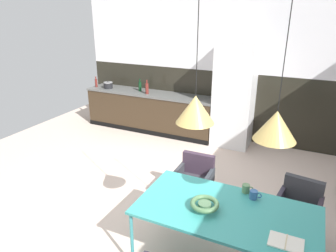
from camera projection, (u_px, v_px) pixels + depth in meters
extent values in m
plane|color=beige|center=(155.00, 216.00, 4.21)|extent=(8.48, 8.48, 0.00)
cube|color=black|center=(223.00, 105.00, 6.64)|extent=(6.53, 0.12, 1.43)
cube|color=white|center=(228.00, 35.00, 6.13)|extent=(6.53, 0.12, 1.43)
cube|color=#382A1B|center=(150.00, 112.00, 7.08)|extent=(3.02, 0.60, 0.85)
cube|color=#595B59|center=(150.00, 93.00, 6.92)|extent=(3.05, 0.63, 0.04)
cube|color=black|center=(144.00, 132.00, 6.96)|extent=(3.02, 0.01, 0.10)
cube|color=silver|center=(234.00, 95.00, 6.10)|extent=(0.75, 0.60, 2.09)
cube|color=teal|center=(226.00, 211.00, 3.15)|extent=(1.82, 0.96, 0.03)
cylinder|color=teal|center=(168.00, 198.00, 4.00)|extent=(0.04, 0.04, 0.70)
cylinder|color=teal|center=(315.00, 238.00, 3.30)|extent=(0.04, 0.04, 0.70)
cylinder|color=teal|center=(132.00, 241.00, 3.26)|extent=(0.04, 0.04, 0.70)
cube|color=#343138|center=(193.00, 182.00, 4.26)|extent=(0.49, 0.47, 0.06)
cube|color=#382938|center=(198.00, 164.00, 4.36)|extent=(0.46, 0.09, 0.31)
cube|color=#2F343A|center=(209.00, 179.00, 4.14)|extent=(0.06, 0.41, 0.14)
cube|color=#323238|center=(179.00, 172.00, 4.31)|extent=(0.06, 0.41, 0.14)
cylinder|color=black|center=(202.00, 206.00, 4.10)|extent=(0.02, 0.02, 0.38)
cylinder|color=black|center=(174.00, 199.00, 4.25)|extent=(0.02, 0.02, 0.38)
cylinder|color=black|center=(210.00, 192.00, 4.42)|extent=(0.02, 0.02, 0.38)
cylinder|color=black|center=(184.00, 186.00, 4.58)|extent=(0.02, 0.02, 0.38)
cylinder|color=black|center=(206.00, 210.00, 4.32)|extent=(0.02, 0.41, 0.02)
cylinder|color=black|center=(179.00, 203.00, 4.48)|extent=(0.02, 0.41, 0.02)
cube|color=#343138|center=(297.00, 211.00, 3.67)|extent=(0.54, 0.52, 0.06)
cube|color=#323338|center=(303.00, 190.00, 3.76)|extent=(0.46, 0.14, 0.31)
cube|color=#352C37|center=(319.00, 210.00, 3.52)|extent=(0.11, 0.42, 0.14)
cube|color=#332E3B|center=(280.00, 198.00, 3.75)|extent=(0.11, 0.42, 0.14)
cylinder|color=black|center=(309.00, 241.00, 3.50)|extent=(0.02, 0.02, 0.36)
cylinder|color=black|center=(274.00, 228.00, 3.70)|extent=(0.02, 0.02, 0.36)
cylinder|color=black|center=(315.00, 223.00, 3.79)|extent=(0.02, 0.02, 0.36)
cylinder|color=black|center=(282.00, 212.00, 4.00)|extent=(0.02, 0.02, 0.36)
cylinder|color=black|center=(310.00, 243.00, 3.71)|extent=(0.07, 0.41, 0.02)
cylinder|color=black|center=(276.00, 231.00, 3.91)|extent=(0.07, 0.41, 0.02)
cylinder|color=#4C704C|center=(204.00, 206.00, 3.14)|extent=(0.14, 0.14, 0.07)
torus|color=#4A7349|center=(205.00, 204.00, 3.13)|extent=(0.30, 0.30, 0.05)
cube|color=white|center=(277.00, 240.00, 2.72)|extent=(0.15, 0.20, 0.01)
cube|color=white|center=(295.00, 245.00, 2.66)|extent=(0.15, 0.20, 0.01)
cube|color=beige|center=(286.00, 242.00, 2.69)|extent=(0.01, 0.21, 0.00)
cylinder|color=#5B8456|center=(246.00, 188.00, 3.42)|extent=(0.08, 0.08, 0.10)
torus|color=#5B8456|center=(251.00, 189.00, 3.40)|extent=(0.07, 0.01, 0.07)
cylinder|color=#335B93|center=(253.00, 195.00, 3.31)|extent=(0.08, 0.08, 0.09)
torus|color=#335B93|center=(259.00, 195.00, 3.29)|extent=(0.07, 0.01, 0.07)
cylinder|color=black|center=(108.00, 85.00, 7.27)|extent=(0.21, 0.21, 0.13)
cylinder|color=gray|center=(108.00, 82.00, 7.24)|extent=(0.21, 0.21, 0.01)
sphere|color=black|center=(108.00, 82.00, 7.24)|extent=(0.02, 0.02, 0.02)
cylinder|color=maroon|center=(147.00, 89.00, 6.77)|extent=(0.07, 0.07, 0.23)
cylinder|color=maroon|center=(147.00, 82.00, 6.72)|extent=(0.03, 0.03, 0.08)
cylinder|color=maroon|center=(96.00, 83.00, 7.39)|extent=(0.06, 0.06, 0.19)
cylinder|color=maroon|center=(96.00, 78.00, 7.35)|extent=(0.03, 0.03, 0.06)
cylinder|color=#0F3319|center=(140.00, 86.00, 7.02)|extent=(0.07, 0.07, 0.21)
cylinder|color=#0F3319|center=(140.00, 80.00, 6.97)|extent=(0.03, 0.03, 0.07)
cylinder|color=black|center=(197.00, 44.00, 2.70)|extent=(0.01, 0.01, 0.92)
cone|color=tan|center=(195.00, 109.00, 2.91)|extent=(0.37, 0.37, 0.27)
cylinder|color=black|center=(286.00, 52.00, 2.45)|extent=(0.01, 0.01, 0.98)
cone|color=tan|center=(276.00, 126.00, 2.67)|extent=(0.37, 0.37, 0.27)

